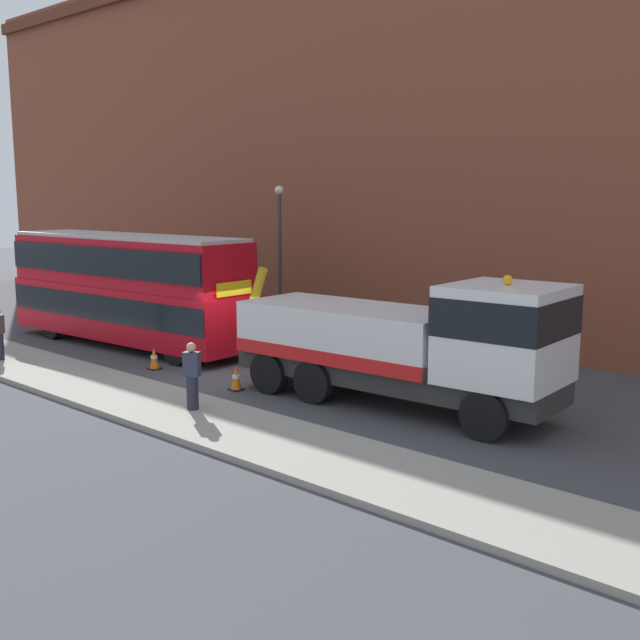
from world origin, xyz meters
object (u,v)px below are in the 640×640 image
object	(u,v)px
pedestrian_bystander	(192,377)
traffic_cone_midway	(236,378)
double_decker_bus	(127,285)
traffic_cone_near_bus	(154,359)
street_lamp	(280,245)
recovery_tow_truck	(406,342)

from	to	relation	value
pedestrian_bystander	traffic_cone_midway	distance (m)	2.65
double_decker_bus	traffic_cone_near_bus	bearing A→B (deg)	-26.79
pedestrian_bystander	traffic_cone_midway	size ratio (longest dim) A/B	2.38
traffic_cone_midway	street_lamp	distance (m)	10.41
traffic_cone_near_bus	traffic_cone_midway	xyz separation A→B (m)	(3.90, -0.01, 0.00)
traffic_cone_near_bus	street_lamp	distance (m)	8.71
double_decker_bus	traffic_cone_midway	bearing A→B (deg)	-15.60
double_decker_bus	recovery_tow_truck	bearing A→B (deg)	-3.12
recovery_tow_truck	street_lamp	bearing A→B (deg)	147.07
pedestrian_bystander	traffic_cone_near_bus	distance (m)	5.50
street_lamp	pedestrian_bystander	bearing A→B (deg)	-55.19
traffic_cone_midway	street_lamp	bearing A→B (deg)	127.76
recovery_tow_truck	street_lamp	world-z (taller)	street_lamp
recovery_tow_truck	traffic_cone_near_bus	world-z (taller)	recovery_tow_truck
traffic_cone_near_bus	street_lamp	xyz separation A→B (m)	(-2.18, 7.84, 3.13)
recovery_tow_truck	traffic_cone_midway	size ratio (longest dim) A/B	14.17
recovery_tow_truck	traffic_cone_near_bus	distance (m)	8.83
recovery_tow_truck	pedestrian_bystander	world-z (taller)	recovery_tow_truck
pedestrian_bystander	traffic_cone_near_bus	world-z (taller)	pedestrian_bystander
recovery_tow_truck	traffic_cone_midway	world-z (taller)	recovery_tow_truck
double_decker_bus	traffic_cone_near_bus	xyz separation A→B (m)	(3.89, -1.70, -1.89)
street_lamp	traffic_cone_near_bus	bearing A→B (deg)	-74.48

